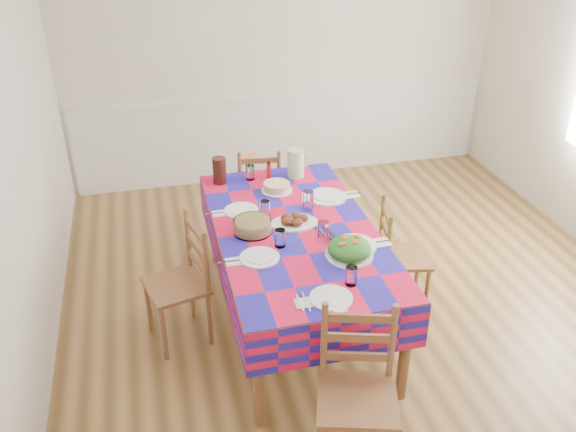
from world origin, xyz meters
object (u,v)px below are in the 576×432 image
Objects in this scene: chair_near at (357,393)px; chair_far at (259,192)px; meat_platter at (294,221)px; tea_pitcher at (219,170)px; dining_table at (295,239)px; chair_right at (399,256)px; chair_left at (181,284)px; green_pitcher at (296,163)px.

chair_near reaches higher than chair_far.
meat_platter is 1.58× the size of tea_pitcher.
chair_right is (0.81, 0.01, -0.27)m from dining_table.
dining_table is 0.84m from chair_left.
meat_platter is 1.26m from chair_far.
green_pitcher reaches higher than dining_table.
chair_far is (-0.02, 2.53, -0.04)m from chair_near.
chair_left is at bearing 179.25° from dining_table.
tea_pitcher reaches higher than dining_table.
chair_right is (0.80, -0.05, -0.39)m from meat_platter.
chair_right is at bearing 74.96° from chair_near.
chair_left is (-0.80, 0.01, -0.24)m from dining_table.
green_pitcher is at bearing 101.28° from chair_near.
green_pitcher is 2.13m from chair_near.
chair_far is at bearing 90.19° from dining_table.
green_pitcher is 1.11m from chair_right.
chair_left reaches higher than chair_right.
tea_pitcher is 0.22× the size of chair_near.
chair_near is 2.53m from chair_far.
chair_left is (-0.80, -1.26, 0.02)m from chair_far.
green_pitcher reaches higher than meat_platter.
tea_pitcher is (-0.40, 0.84, 0.19)m from dining_table.
tea_pitcher is 1.53m from chair_right.
green_pitcher is at bearing 74.41° from meat_platter.
meat_platter is at bearing 84.33° from dining_table.
green_pitcher reaches higher than chair_left.
tea_pitcher is 0.25× the size of chair_right.
green_pitcher is at bearing 113.76° from chair_left.
tea_pitcher is at bearing 115.18° from dining_table.
tea_pitcher is at bearing 117.83° from chair_near.
tea_pitcher is at bearing 139.34° from chair_left.
chair_near is 1.52m from chair_left.
green_pitcher reaches higher than chair_right.
green_pitcher is 0.68m from chair_far.
chair_far is 1.49m from chair_left.
tea_pitcher is at bearing 117.24° from meat_platter.
meat_platter is 0.89m from chair_right.
chair_left reaches higher than dining_table.
meat_platter is (0.01, 0.06, 0.11)m from dining_table.
green_pitcher is at bearing 75.13° from dining_table.
chair_far is at bearing 45.98° from chair_right.
chair_far is (-0.22, 0.45, -0.46)m from green_pitcher.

